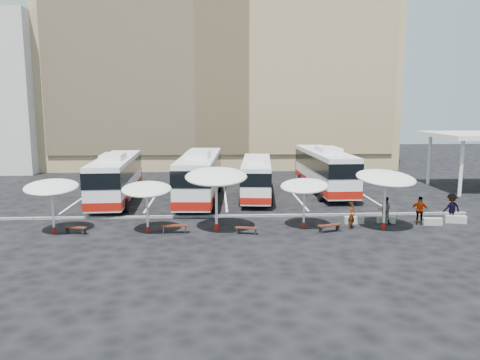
{
  "coord_description": "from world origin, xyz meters",
  "views": [
    {
      "loc": [
        -0.8,
        -31.18,
        7.7
      ],
      "look_at": [
        1.0,
        3.0,
        2.2
      ],
      "focal_mm": 35.0,
      "sensor_mm": 36.0,
      "label": 1
    }
  ],
  "objects_px": {
    "passenger_0": "(352,215)",
    "passenger_2": "(419,210)",
    "wood_bench_2": "(247,229)",
    "sunshade_4": "(386,178)",
    "conc_bench_0": "(354,220)",
    "passenger_1": "(385,210)",
    "sunshade_3": "(304,186)",
    "sunshade_2": "(216,177)",
    "bus_0": "(116,177)",
    "wood_bench_1": "(175,227)",
    "sunshade_0": "(51,187)",
    "wood_bench_3": "(330,226)",
    "wood_bench_0": "(75,229)",
    "sunshade_1": "(147,189)",
    "bus_3": "(324,169)",
    "bus_2": "(256,176)",
    "conc_bench_1": "(386,220)",
    "passenger_3": "(451,208)",
    "conc_bench_2": "(432,221)",
    "bus_1": "(200,175)"
  },
  "relations": [
    {
      "from": "sunshade_3",
      "to": "sunshade_2",
      "type": "bearing_deg",
      "value": -175.36
    },
    {
      "from": "sunshade_3",
      "to": "wood_bench_3",
      "type": "relative_size",
      "value": 2.55
    },
    {
      "from": "passenger_2",
      "to": "passenger_3",
      "type": "relative_size",
      "value": 0.96
    },
    {
      "from": "sunshade_0",
      "to": "wood_bench_1",
      "type": "height_order",
      "value": "sunshade_0"
    },
    {
      "from": "bus_1",
      "to": "wood_bench_1",
      "type": "relative_size",
      "value": 8.07
    },
    {
      "from": "wood_bench_2",
      "to": "passenger_1",
      "type": "height_order",
      "value": "passenger_1"
    },
    {
      "from": "sunshade_2",
      "to": "conc_bench_2",
      "type": "relative_size",
      "value": 3.34
    },
    {
      "from": "bus_3",
      "to": "passenger_0",
      "type": "xyz_separation_m",
      "value": [
        -1.2,
        -12.72,
        -1.24
      ]
    },
    {
      "from": "bus_0",
      "to": "passenger_1",
      "type": "height_order",
      "value": "bus_0"
    },
    {
      "from": "wood_bench_0",
      "to": "wood_bench_2",
      "type": "height_order",
      "value": "wood_bench_0"
    },
    {
      "from": "conc_bench_1",
      "to": "wood_bench_3",
      "type": "bearing_deg",
      "value": -154.61
    },
    {
      "from": "sunshade_3",
      "to": "bus_3",
      "type": "bearing_deg",
      "value": 71.31
    },
    {
      "from": "bus_2",
      "to": "sunshade_4",
      "type": "xyz_separation_m",
      "value": [
        7.05,
        -10.78,
        1.44
      ]
    },
    {
      "from": "sunshade_4",
      "to": "wood_bench_2",
      "type": "bearing_deg",
      "value": -175.67
    },
    {
      "from": "bus_3",
      "to": "sunshade_2",
      "type": "relative_size",
      "value": 3.25
    },
    {
      "from": "sunshade_4",
      "to": "conc_bench_2",
      "type": "bearing_deg",
      "value": 14.46
    },
    {
      "from": "sunshade_4",
      "to": "conc_bench_0",
      "type": "distance_m",
      "value": 3.65
    },
    {
      "from": "sunshade_1",
      "to": "passenger_3",
      "type": "bearing_deg",
      "value": 4.32
    },
    {
      "from": "conc_bench_1",
      "to": "passenger_2",
      "type": "relative_size",
      "value": 0.63
    },
    {
      "from": "conc_bench_2",
      "to": "passenger_2",
      "type": "height_order",
      "value": "passenger_2"
    },
    {
      "from": "bus_2",
      "to": "passenger_2",
      "type": "bearing_deg",
      "value": -38.66
    },
    {
      "from": "bus_2",
      "to": "bus_3",
      "type": "bearing_deg",
      "value": 24.68
    },
    {
      "from": "wood_bench_1",
      "to": "conc_bench_1",
      "type": "xyz_separation_m",
      "value": [
        13.74,
        1.77,
        -0.17
      ]
    },
    {
      "from": "wood_bench_2",
      "to": "passenger_2",
      "type": "height_order",
      "value": "passenger_2"
    },
    {
      "from": "sunshade_2",
      "to": "wood_bench_1",
      "type": "xyz_separation_m",
      "value": [
        -2.55,
        -0.41,
        -2.99
      ]
    },
    {
      "from": "wood_bench_3",
      "to": "passenger_1",
      "type": "height_order",
      "value": "passenger_1"
    },
    {
      "from": "sunshade_0",
      "to": "wood_bench_3",
      "type": "relative_size",
      "value": 2.35
    },
    {
      "from": "wood_bench_0",
      "to": "conc_bench_1",
      "type": "bearing_deg",
      "value": 4.77
    },
    {
      "from": "wood_bench_1",
      "to": "passenger_1",
      "type": "bearing_deg",
      "value": 6.56
    },
    {
      "from": "bus_0",
      "to": "passenger_3",
      "type": "bearing_deg",
      "value": -21.34
    },
    {
      "from": "sunshade_0",
      "to": "conc_bench_1",
      "type": "bearing_deg",
      "value": 3.62
    },
    {
      "from": "bus_3",
      "to": "wood_bench_0",
      "type": "distance_m",
      "value": 22.44
    },
    {
      "from": "sunshade_3",
      "to": "wood_bench_1",
      "type": "distance_m",
      "value": 8.43
    },
    {
      "from": "passenger_1",
      "to": "passenger_2",
      "type": "bearing_deg",
      "value": -164.24
    },
    {
      "from": "sunshade_4",
      "to": "bus_1",
      "type": "bearing_deg",
      "value": 140.65
    },
    {
      "from": "bus_1",
      "to": "passenger_0",
      "type": "distance_m",
      "value": 13.64
    },
    {
      "from": "bus_3",
      "to": "sunshade_3",
      "type": "distance_m",
      "value": 12.98
    },
    {
      "from": "sunshade_1",
      "to": "wood_bench_3",
      "type": "bearing_deg",
      "value": -2.81
    },
    {
      "from": "wood_bench_0",
      "to": "passenger_0",
      "type": "xyz_separation_m",
      "value": [
        16.99,
        0.3,
        0.53
      ]
    },
    {
      "from": "passenger_0",
      "to": "passenger_2",
      "type": "distance_m",
      "value": 4.85
    },
    {
      "from": "sunshade_3",
      "to": "wood_bench_0",
      "type": "bearing_deg",
      "value": -177.02
    },
    {
      "from": "wood_bench_0",
      "to": "sunshade_1",
      "type": "bearing_deg",
      "value": 2.12
    },
    {
      "from": "sunshade_2",
      "to": "passenger_1",
      "type": "height_order",
      "value": "sunshade_2"
    },
    {
      "from": "bus_3",
      "to": "conc_bench_0",
      "type": "relative_size",
      "value": 10.52
    },
    {
      "from": "conc_bench_0",
      "to": "passenger_1",
      "type": "height_order",
      "value": "passenger_1"
    },
    {
      "from": "passenger_1",
      "to": "passenger_2",
      "type": "distance_m",
      "value": 2.23
    },
    {
      "from": "bus_0",
      "to": "passenger_2",
      "type": "relative_size",
      "value": 6.84
    },
    {
      "from": "sunshade_0",
      "to": "sunshade_1",
      "type": "xyz_separation_m",
      "value": [
        5.68,
        -0.15,
        -0.15
      ]
    },
    {
      "from": "passenger_3",
      "to": "conc_bench_1",
      "type": "bearing_deg",
      "value": -9.34
    },
    {
      "from": "bus_0",
      "to": "passenger_0",
      "type": "distance_m",
      "value": 19.03
    }
  ]
}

